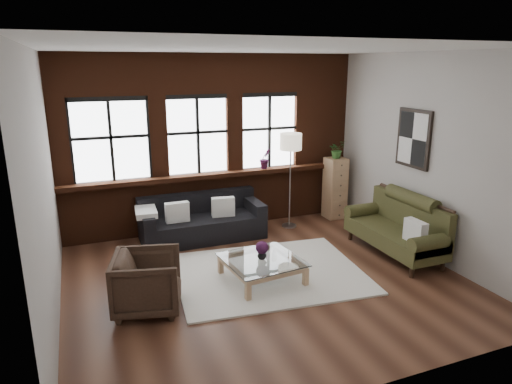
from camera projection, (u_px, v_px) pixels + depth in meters
name	position (u px, v px, depth m)	size (l,w,h in m)	color
floor	(265.00, 279.00, 6.61)	(5.50, 5.50, 0.00)	#462619
ceiling	(266.00, 48.00, 5.74)	(5.50, 5.50, 0.00)	white
wall_back	(213.00, 143.00, 8.41)	(5.50, 5.50, 0.00)	#B0ABA3
wall_front	(378.00, 233.00, 3.94)	(5.50, 5.50, 0.00)	#B0ABA3
wall_left	(44.00, 192.00, 5.20)	(5.00, 5.00, 0.00)	#B0ABA3
wall_right	(427.00, 157.00, 7.16)	(5.00, 5.00, 0.00)	#B0ABA3
brick_backwall	(214.00, 144.00, 8.36)	(5.50, 0.12, 3.20)	#492111
sill_ledge	(216.00, 174.00, 8.43)	(5.50, 0.30, 0.08)	#492111
window_left	(111.00, 142.00, 7.69)	(1.38, 0.10, 1.50)	black
window_mid	(198.00, 136.00, 8.22)	(1.38, 0.10, 1.50)	black
window_right	(269.00, 132.00, 8.72)	(1.38, 0.10, 1.50)	black
wall_poster	(414.00, 139.00, 7.35)	(0.05, 0.74, 0.94)	black
shag_rug	(269.00, 273.00, 6.78)	(2.71, 2.13, 0.03)	white
dark_sofa	(202.00, 218.00, 8.06)	(2.15, 0.87, 0.78)	black
pillow_a	(177.00, 212.00, 7.75)	(0.40, 0.14, 0.34)	white
pillow_b	(223.00, 207.00, 8.05)	(0.40, 0.14, 0.34)	white
vintage_settee	(395.00, 225.00, 7.36)	(0.83, 1.87, 1.00)	#3A3A1B
pillow_settee	(415.00, 231.00, 6.79)	(0.14, 0.38, 0.34)	white
armchair	(148.00, 282.00, 5.71)	(0.80, 0.82, 0.75)	#322219
coffee_table	(262.00, 270.00, 6.54)	(1.02, 1.02, 0.34)	tan
vase	(262.00, 255.00, 6.47)	(0.13, 0.13, 0.14)	#B2B2B2
flowers	(262.00, 248.00, 6.44)	(0.18, 0.18, 0.18)	#4A1943
drawer_chest	(335.00, 188.00, 9.14)	(0.38, 0.38, 1.22)	tan
potted_plant_top	(337.00, 149.00, 8.93)	(0.32, 0.27, 0.35)	#2D5923
floor_lamp	(290.00, 177.00, 8.50)	(0.40, 0.40, 1.95)	#A5A5A8
sill_plant	(265.00, 159.00, 8.69)	(0.21, 0.17, 0.39)	#4A1943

